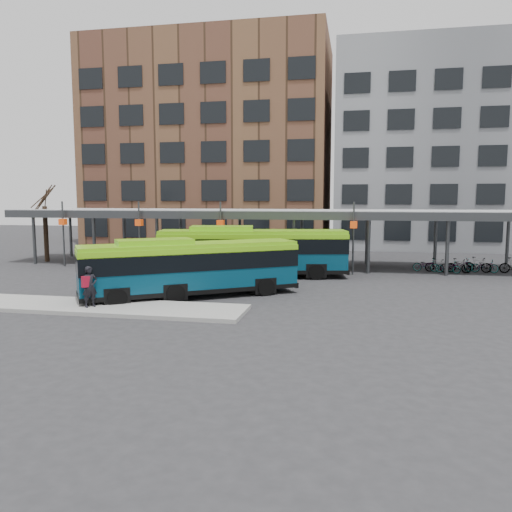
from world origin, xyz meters
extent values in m
plane|color=#28282B|center=(0.00, 0.00, 0.00)|extent=(120.00, 120.00, 0.00)
cube|color=gray|center=(-5.50, -3.00, 0.09)|extent=(14.00, 3.00, 0.18)
cube|color=#999B9E|center=(0.00, 13.00, 4.00)|extent=(40.00, 6.00, 0.35)
cube|color=#383A3D|center=(0.00, 10.00, 3.85)|extent=(40.00, 0.15, 0.55)
cylinder|color=#383A3D|center=(-18.00, 10.50, 1.90)|extent=(0.24, 0.24, 3.80)
cylinder|color=#383A3D|center=(-18.00, 15.50, 1.90)|extent=(0.24, 0.24, 3.80)
cylinder|color=#383A3D|center=(-13.00, 10.50, 1.90)|extent=(0.24, 0.24, 3.80)
cylinder|color=#383A3D|center=(-13.00, 15.50, 1.90)|extent=(0.24, 0.24, 3.80)
cylinder|color=#383A3D|center=(-8.00, 10.50, 1.90)|extent=(0.24, 0.24, 3.80)
cylinder|color=#383A3D|center=(-8.00, 15.50, 1.90)|extent=(0.24, 0.24, 3.80)
cylinder|color=#383A3D|center=(-3.00, 10.50, 1.90)|extent=(0.24, 0.24, 3.80)
cylinder|color=#383A3D|center=(-3.00, 15.50, 1.90)|extent=(0.24, 0.24, 3.80)
cylinder|color=#383A3D|center=(2.00, 10.50, 1.90)|extent=(0.24, 0.24, 3.80)
cylinder|color=#383A3D|center=(2.00, 15.50, 1.90)|extent=(0.24, 0.24, 3.80)
cylinder|color=#383A3D|center=(7.00, 10.50, 1.90)|extent=(0.24, 0.24, 3.80)
cylinder|color=#383A3D|center=(7.00, 15.50, 1.90)|extent=(0.24, 0.24, 3.80)
cylinder|color=#383A3D|center=(12.00, 10.50, 1.90)|extent=(0.24, 0.24, 3.80)
cylinder|color=#383A3D|center=(12.00, 15.50, 1.90)|extent=(0.24, 0.24, 3.80)
cylinder|color=#383A3D|center=(17.00, 15.50, 1.90)|extent=(0.24, 0.24, 3.80)
cylinder|color=#383A3D|center=(-15.00, 9.70, 2.40)|extent=(0.12, 0.12, 4.80)
cube|color=#CF3E0C|center=(-15.00, 9.70, 3.30)|extent=(0.45, 0.45, 0.45)
cylinder|color=#383A3D|center=(-9.00, 9.70, 2.40)|extent=(0.12, 0.12, 4.80)
cube|color=#CF3E0C|center=(-9.00, 9.70, 3.30)|extent=(0.45, 0.45, 0.45)
cylinder|color=#383A3D|center=(-3.00, 9.70, 2.40)|extent=(0.12, 0.12, 4.80)
cube|color=#CF3E0C|center=(-3.00, 9.70, 3.30)|extent=(0.45, 0.45, 0.45)
cylinder|color=#383A3D|center=(6.00, 9.70, 2.40)|extent=(0.12, 0.12, 4.80)
cube|color=#CF3E0C|center=(6.00, 9.70, 3.30)|extent=(0.45, 0.45, 0.45)
cylinder|color=black|center=(-18.00, 12.00, 2.20)|extent=(0.36, 0.36, 4.40)
cylinder|color=black|center=(-17.90, 12.00, 4.80)|extent=(0.08, 1.63, 1.59)
cylinder|color=black|center=(-18.00, 12.10, 4.80)|extent=(1.63, 0.13, 1.59)
cylinder|color=black|center=(-18.10, 11.99, 4.80)|extent=(0.15, 1.63, 1.59)
cylinder|color=black|center=(-18.00, 11.90, 4.80)|extent=(1.63, 0.10, 1.59)
cube|color=brown|center=(-10.00, 32.00, 11.00)|extent=(26.00, 14.00, 22.00)
cube|color=slate|center=(16.00, 32.00, 10.00)|extent=(24.00, 14.00, 20.00)
cube|color=#07374E|center=(-2.02, 0.43, 1.46)|extent=(10.34, 7.97, 2.28)
cube|color=black|center=(-2.02, 0.43, 1.91)|extent=(10.41, 8.04, 0.86)
cube|color=#73C013|center=(-2.02, 0.43, 2.69)|extent=(10.29, 7.90, 0.18)
cube|color=#73C013|center=(-3.53, -0.59, 2.87)|extent=(3.94, 3.39, 0.32)
cube|color=black|center=(-2.02, 0.43, 0.43)|extent=(10.42, 8.05, 0.22)
cylinder|color=black|center=(1.62, 1.53, 0.46)|extent=(0.91, 0.73, 0.91)
cylinder|color=black|center=(0.39, 3.38, 0.46)|extent=(0.91, 0.73, 0.91)
cylinder|color=black|center=(-2.31, -1.10, 0.46)|extent=(0.91, 0.73, 0.91)
cylinder|color=black|center=(-3.54, 0.74, 0.46)|extent=(0.91, 0.73, 0.91)
cylinder|color=black|center=(-4.58, -2.62, 0.46)|extent=(0.91, 0.73, 0.91)
cylinder|color=black|center=(-5.81, -0.78, 0.46)|extent=(0.91, 0.73, 0.91)
cube|color=#07374E|center=(-0.28, 7.54, 1.57)|extent=(12.05, 4.76, 2.46)
cube|color=black|center=(-0.28, 7.54, 2.07)|extent=(12.11, 4.83, 0.93)
cube|color=#73C013|center=(-0.28, 7.54, 2.90)|extent=(12.03, 4.67, 0.20)
cube|color=#73C013|center=(-2.21, 7.14, 3.10)|extent=(4.21, 2.52, 0.34)
cube|color=black|center=(-0.28, 7.54, 0.46)|extent=(12.12, 4.83, 0.24)
cylinder|color=black|center=(3.81, 7.15, 0.49)|extent=(1.02, 0.49, 0.98)
cylinder|color=black|center=(3.33, 9.50, 0.49)|extent=(1.02, 0.49, 0.98)
cylinder|color=black|center=(-1.20, 6.13, 0.49)|extent=(1.02, 0.49, 0.98)
cylinder|color=black|center=(-1.68, 8.48, 0.49)|extent=(1.02, 0.49, 0.98)
cylinder|color=black|center=(-4.09, 5.54, 0.49)|extent=(1.02, 0.49, 0.98)
cylinder|color=black|center=(-4.57, 7.89, 0.49)|extent=(1.02, 0.49, 0.98)
imported|color=black|center=(-5.45, -3.45, 1.10)|extent=(0.76, 0.80, 1.84)
cube|color=maroon|center=(-5.56, -3.59, 1.34)|extent=(0.37, 0.39, 0.49)
imported|color=slate|center=(10.94, 12.10, 0.45)|extent=(1.81, 0.88, 0.91)
imported|color=slate|center=(11.64, 11.94, 0.48)|extent=(1.67, 0.94, 0.96)
imported|color=slate|center=(12.31, 11.70, 0.43)|extent=(1.72, 1.05, 0.85)
imported|color=slate|center=(13.01, 11.90, 0.49)|extent=(1.69, 0.91, 0.98)
imported|color=slate|center=(13.19, 12.39, 0.48)|extent=(1.91, 0.93, 0.96)
imported|color=slate|center=(14.33, 12.40, 0.53)|extent=(1.82, 1.01, 1.05)
imported|color=slate|center=(14.77, 12.38, 0.46)|extent=(1.83, 0.91, 0.92)
camera|label=1|loc=(6.11, -23.49, 5.01)|focal=35.00mm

